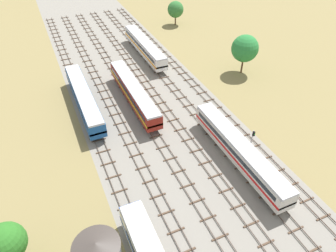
# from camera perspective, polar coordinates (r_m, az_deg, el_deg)

# --- Properties ---
(ground_plane) EXTENTS (480.00, 480.00, 0.00)m
(ground_plane) POSITION_cam_1_polar(r_m,az_deg,el_deg) (56.59, -1.38, 0.75)
(ground_plane) COLOR olive
(ballast_bed) EXTENTS (27.16, 176.00, 0.01)m
(ballast_bed) POSITION_cam_1_polar(r_m,az_deg,el_deg) (56.59, -1.38, 0.75)
(ballast_bed) COLOR gray
(ballast_bed) RESTS_ON ground
(track_far_left) EXTENTS (2.40, 126.00, 0.29)m
(track_far_left) POSITION_cam_1_polar(r_m,az_deg,el_deg) (54.95, -13.00, -1.58)
(track_far_left) COLOR #47382D
(track_far_left) RESTS_ON ground
(track_left) EXTENTS (2.40, 126.00, 0.29)m
(track_left) POSITION_cam_1_polar(r_m,az_deg,el_deg) (55.59, -8.40, -0.35)
(track_left) COLOR #47382D
(track_left) RESTS_ON ground
(track_centre_left) EXTENTS (2.40, 126.00, 0.29)m
(track_centre_left) POSITION_cam_1_polar(r_m,az_deg,el_deg) (56.60, -3.94, 0.84)
(track_centre_left) COLOR #47382D
(track_centre_left) RESTS_ON ground
(track_centre) EXTENTS (2.40, 126.00, 0.29)m
(track_centre) POSITION_cam_1_polar(r_m,az_deg,el_deg) (57.97, 0.35, 1.98)
(track_centre) COLOR #47382D
(track_centre) RESTS_ON ground
(track_centre_right) EXTENTS (2.40, 126.00, 0.29)m
(track_centre_right) POSITION_cam_1_polar(r_m,az_deg,el_deg) (59.66, 4.41, 3.05)
(track_centre_right) COLOR #47382D
(track_centre_right) RESTS_ON ground
(track_right) EXTENTS (2.40, 126.00, 0.29)m
(track_right) POSITION_cam_1_polar(r_m,az_deg,el_deg) (61.66, 8.25, 4.04)
(track_right) COLOR #47382D
(track_right) RESTS_ON ground
(passenger_coach_centre_right_mid) EXTENTS (2.96, 22.00, 3.80)m
(passenger_coach_centre_right_mid) POSITION_cam_1_polar(r_m,az_deg,el_deg) (48.30, 12.93, -4.27)
(passenger_coach_centre_right_mid) COLOR beige
(passenger_coach_centre_right_mid) RESTS_ON ground
(passenger_coach_centre_left_midfar) EXTENTS (2.96, 22.00, 3.80)m
(passenger_coach_centre_left_midfar) POSITION_cam_1_polar(r_m,az_deg,el_deg) (60.45, -6.32, 6.27)
(passenger_coach_centre_left_midfar) COLOR maroon
(passenger_coach_centre_left_midfar) RESTS_ON ground
(passenger_coach_far_left_far) EXTENTS (2.96, 22.00, 3.80)m
(passenger_coach_far_left_far) POSITION_cam_1_polar(r_m,az_deg,el_deg) (60.49, -15.25, 5.06)
(passenger_coach_far_left_far) COLOR #194C8C
(passenger_coach_far_left_far) RESTS_ON ground
(passenger_coach_centre_right_farther) EXTENTS (2.96, 22.00, 3.80)m
(passenger_coach_centre_right_farther) POSITION_cam_1_polar(r_m,az_deg,el_deg) (78.74, -4.31, 14.43)
(passenger_coach_centre_right_farther) COLOR white
(passenger_coach_centre_right_farther) RESTS_ON ground
(water_tower) EXTENTS (4.53, 4.53, 9.19)m
(water_tower) POSITION_cam_1_polar(r_m,az_deg,el_deg) (31.66, -12.83, -21.68)
(water_tower) COLOR #2D2826
(water_tower) RESTS_ON ground
(signal_post_nearest) EXTENTS (0.28, 0.47, 5.39)m
(signal_post_nearest) POSITION_cam_1_polar(r_m,az_deg,el_deg) (49.10, 15.13, -2.61)
(signal_post_nearest) COLOR gray
(signal_post_nearest) RESTS_ON ground
(lineside_tree_0) EXTENTS (4.41, 4.41, 6.56)m
(lineside_tree_0) POSITION_cam_1_polar(r_m,az_deg,el_deg) (39.33, -27.67, -18.49)
(lineside_tree_0) COLOR #4C331E
(lineside_tree_0) RESTS_ON ground
(lineside_tree_1) EXTENTS (5.91, 5.91, 8.84)m
(lineside_tree_1) POSITION_cam_1_polar(r_m,az_deg,el_deg) (71.46, 13.95, 13.67)
(lineside_tree_1) COLOR #4C331E
(lineside_tree_1) RESTS_ON ground
(lineside_tree_2) EXTENTS (4.74, 4.74, 6.90)m
(lineside_tree_2) POSITION_cam_1_polar(r_m,az_deg,el_deg) (98.01, 1.40, 20.64)
(lineside_tree_2) COLOR #4C331E
(lineside_tree_2) RESTS_ON ground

